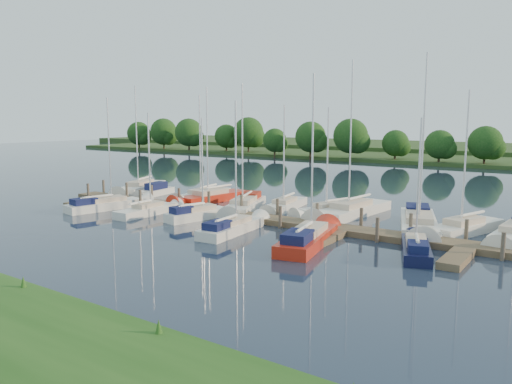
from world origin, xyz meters
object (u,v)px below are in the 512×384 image
Objects in this scene: sailboat_s_2 at (199,215)px; sailboat_n_5 at (285,206)px; dock at (244,218)px; motorboat at (155,192)px; sailboat_n_0 at (140,189)px.

sailboat_n_5 is at bearing 78.28° from sailboat_s_2.
motorboat is (-14.96, 5.20, 0.14)m from dock.
motorboat is (3.12, -0.73, 0.06)m from sailboat_n_0.
sailboat_n_0 is (-18.08, 5.93, 0.08)m from dock.
dock is 5.83m from sailboat_n_5.
motorboat is at bearing 145.94° from sailboat_n_0.
sailboat_n_5 reaches higher than motorboat.
sailboat_n_0 is at bearing 166.70° from sailboat_s_2.
motorboat is 0.62× the size of sailboat_s_2.
sailboat_n_5 is 7.99m from sailboat_s_2.
sailboat_n_0 is 3.21m from motorboat.
dock is at bearing 80.07° from sailboat_n_5.
sailboat_n_0 reaches higher than sailboat_s_2.
sailboat_n_0 is 2.28× the size of motorboat.
motorboat reaches higher than dock.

